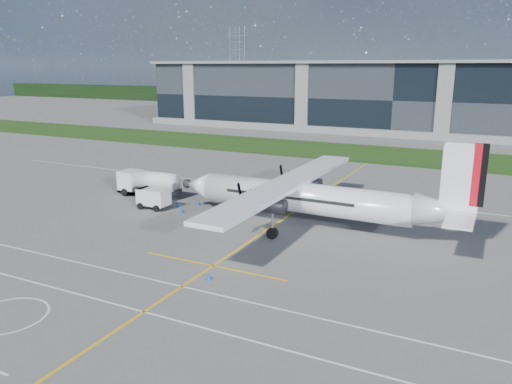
# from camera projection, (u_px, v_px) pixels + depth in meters

# --- Properties ---
(ground) EXTENTS (400.00, 400.00, 0.00)m
(ground) POSITION_uv_depth(u_px,v_px,m) (349.00, 161.00, 78.24)
(ground) COLOR #595754
(ground) RESTS_ON ground
(grass_strip) EXTENTS (400.00, 18.00, 0.04)m
(grass_strip) POSITION_uv_depth(u_px,v_px,m) (363.00, 153.00, 85.17)
(grass_strip) COLOR #1A3C10
(grass_strip) RESTS_ON ground
(terminal_building) EXTENTS (120.00, 20.00, 15.00)m
(terminal_building) POSITION_uv_depth(u_px,v_px,m) (402.00, 98.00, 111.09)
(terminal_building) COLOR black
(terminal_building) RESTS_ON ground
(tree_line) EXTENTS (400.00, 6.00, 6.00)m
(tree_line) POSITION_uv_depth(u_px,v_px,m) (436.00, 102.00, 164.21)
(tree_line) COLOR black
(tree_line) RESTS_ON ground
(pylon_west) EXTENTS (9.00, 4.60, 30.00)m
(pylon_west) POSITION_uv_depth(u_px,v_px,m) (237.00, 65.00, 204.63)
(pylon_west) COLOR gray
(pylon_west) RESTS_ON ground
(yellow_taxiway_centerline) EXTENTS (0.20, 70.00, 0.01)m
(yellow_taxiway_centerline) POSITION_uv_depth(u_px,v_px,m) (295.00, 211.00, 50.93)
(yellow_taxiway_centerline) COLOR yellow
(yellow_taxiway_centerline) RESTS_ON ground
(white_lane_line) EXTENTS (90.00, 0.15, 0.01)m
(white_lane_line) POSITION_uv_depth(u_px,v_px,m) (106.00, 302.00, 31.42)
(white_lane_line) COLOR white
(white_lane_line) RESTS_ON ground
(turboprop_aircraft) EXTENTS (28.01, 29.05, 8.72)m
(turboprop_aircraft) POSITION_uv_depth(u_px,v_px,m) (314.00, 181.00, 44.82)
(turboprop_aircraft) COLOR white
(turboprop_aircraft) RESTS_ON ground
(fuel_tanker_truck) EXTENTS (7.85, 2.55, 2.94)m
(fuel_tanker_truck) POSITION_uv_depth(u_px,v_px,m) (145.00, 183.00, 56.75)
(fuel_tanker_truck) COLOR silver
(fuel_tanker_truck) RESTS_ON ground
(baggage_tug) EXTENTS (3.44, 2.07, 2.07)m
(baggage_tug) POSITION_uv_depth(u_px,v_px,m) (154.00, 199.00, 51.85)
(baggage_tug) COLOR silver
(baggage_tug) RESTS_ON ground
(ground_crew_person) EXTENTS (0.80, 0.93, 1.91)m
(ground_crew_person) POSITION_uv_depth(u_px,v_px,m) (161.00, 194.00, 53.97)
(ground_crew_person) COLOR #F25907
(ground_crew_person) RESTS_ON ground
(safety_cone_nose_port) EXTENTS (0.36, 0.36, 0.50)m
(safety_cone_nose_port) POSITION_uv_depth(u_px,v_px,m) (182.00, 210.00, 50.60)
(safety_cone_nose_port) COLOR #0A48B9
(safety_cone_nose_port) RESTS_ON ground
(safety_cone_fwd) EXTENTS (0.36, 0.36, 0.50)m
(safety_cone_fwd) POSITION_uv_depth(u_px,v_px,m) (179.00, 204.00, 52.72)
(safety_cone_fwd) COLOR #0A48B9
(safety_cone_fwd) RESTS_ON ground
(safety_cone_stbdwing) EXTENTS (0.36, 0.36, 0.50)m
(safety_cone_stbdwing) POSITION_uv_depth(u_px,v_px,m) (334.00, 187.00, 60.31)
(safety_cone_stbdwing) COLOR #0A48B9
(safety_cone_stbdwing) RESTS_ON ground
(safety_cone_portwing) EXTENTS (0.36, 0.36, 0.50)m
(safety_cone_portwing) POSITION_uv_depth(u_px,v_px,m) (209.00, 276.00, 34.64)
(safety_cone_portwing) COLOR #0A48B9
(safety_cone_portwing) RESTS_ON ground
(safety_cone_nose_stbd) EXTENTS (0.36, 0.36, 0.50)m
(safety_cone_nose_stbd) POSITION_uv_depth(u_px,v_px,m) (199.00, 203.00, 53.28)
(safety_cone_nose_stbd) COLOR #0A48B9
(safety_cone_nose_stbd) RESTS_ON ground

